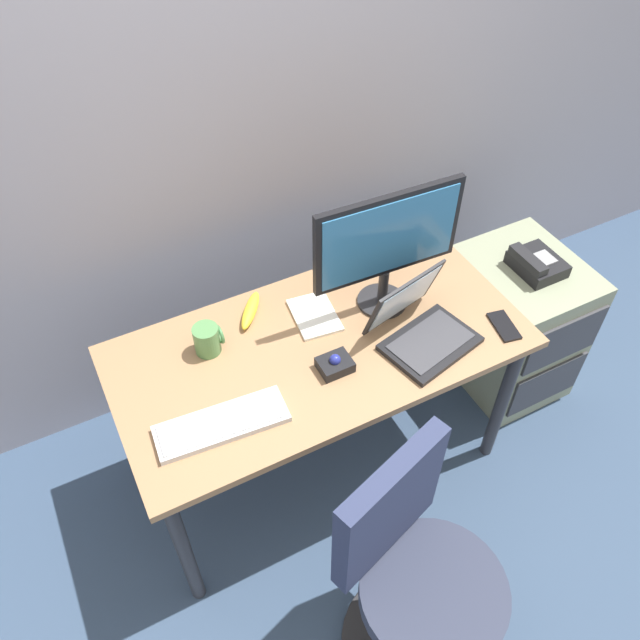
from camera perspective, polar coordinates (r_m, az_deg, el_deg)
ground_plane at (r=2.81m, az=0.00°, el=-12.21°), size 8.00×8.00×0.00m
back_wall at (r=2.34m, az=-8.55°, el=20.67°), size 6.00×0.10×2.80m
desk at (r=2.27m, az=0.00°, el=-3.57°), size 1.43×0.71×0.74m
file_cabinet at (r=2.96m, az=16.92°, el=-0.34°), size 0.42×0.53×0.67m
desk_phone at (r=2.70m, az=18.67°, el=4.79°), size 0.17×0.20×0.09m
office_chair at (r=2.12m, az=8.51°, el=-22.28°), size 0.52×0.54×0.95m
monitor_main at (r=2.17m, az=6.06°, el=6.88°), size 0.54×0.18×0.47m
keyboard at (r=2.01m, az=-8.75°, el=-9.09°), size 0.42×0.17×0.03m
laptop at (r=2.22m, az=8.95°, el=-0.58°), size 0.37×0.35×0.23m
trackball_mouse at (r=2.12m, az=1.34°, el=-3.95°), size 0.11×0.09×0.07m
coffee_mug at (r=2.18m, az=-9.98°, el=-1.71°), size 0.10×0.09×0.11m
paper_notepad at (r=2.29m, az=-0.48°, el=0.43°), size 0.17×0.22×0.01m
cell_phone at (r=2.35m, az=16.06°, el=-0.52°), size 0.09×0.15×0.01m
banana at (r=2.30m, az=-6.22°, el=0.86°), size 0.15×0.18×0.04m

